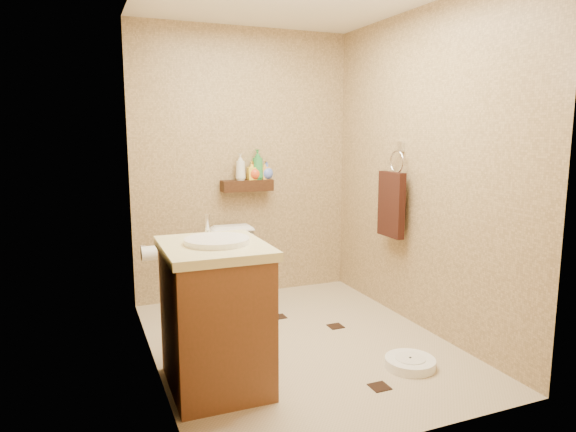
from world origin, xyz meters
name	(u,v)px	position (x,y,z in m)	size (l,w,h in m)	color
ground	(299,343)	(0.00, 0.00, 0.00)	(2.50, 2.50, 0.00)	#C1AC8D
wall_back	(244,165)	(0.00, 1.25, 1.20)	(2.00, 0.04, 2.40)	tan
wall_front	(409,197)	(0.00, -1.25, 1.20)	(2.00, 0.04, 2.40)	tan
wall_left	(148,181)	(-1.00, 0.00, 1.20)	(0.04, 2.50, 2.40)	tan
wall_right	(421,171)	(1.00, 0.00, 1.20)	(0.04, 2.50, 2.40)	tan
wall_shelf	(247,186)	(0.00, 1.17, 1.02)	(0.46, 0.14, 0.10)	#3D2310
floor_accents	(305,346)	(0.02, -0.07, 0.00)	(1.19, 1.42, 0.01)	black
toilet	(240,271)	(-0.18, 0.83, 0.34)	(0.38, 0.67, 0.68)	white
vanity	(215,313)	(-0.70, -0.37, 0.44)	(0.59, 0.71, 1.00)	brown
bathroom_scale	(410,363)	(0.50, -0.63, 0.03)	(0.42, 0.42, 0.06)	white
toilet_brush	(204,302)	(-0.54, 0.63, 0.18)	(0.12, 0.12, 0.50)	#19645A
towel_ring	(392,201)	(0.91, 0.25, 0.95)	(0.12, 0.30, 0.76)	silver
toilet_paper	(149,253)	(-0.94, 0.65, 0.60)	(0.12, 0.11, 0.12)	white
bottle_a	(240,167)	(-0.06, 1.17, 1.19)	(0.09, 0.09, 0.23)	silver
bottle_b	(252,170)	(0.05, 1.17, 1.15)	(0.08, 0.08, 0.17)	yellow
bottle_c	(254,171)	(0.07, 1.17, 1.15)	(0.12, 0.12, 0.16)	#E74D1B
bottle_d	(258,164)	(0.10, 1.17, 1.21)	(0.10, 0.10, 0.27)	#2E8B3E
bottle_e	(265,170)	(0.17, 1.17, 1.15)	(0.08, 0.08, 0.17)	gold
bottle_f	(266,170)	(0.18, 1.17, 1.15)	(0.12, 0.12, 0.16)	#5570D6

